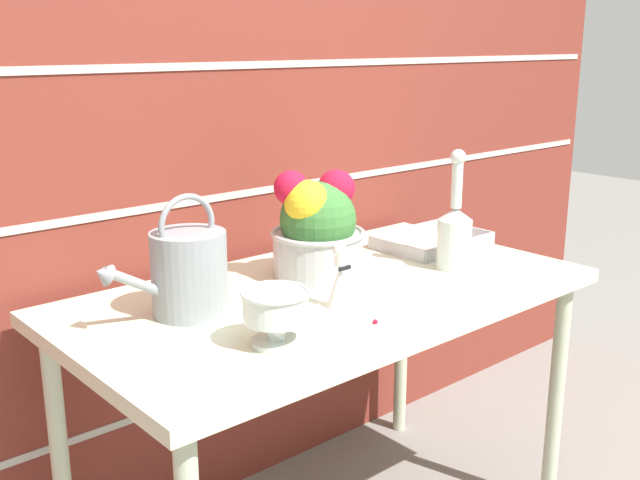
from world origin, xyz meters
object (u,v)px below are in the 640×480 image
(watering_can, at_px, (188,271))
(wire_tray, at_px, (432,243))
(flower_planter, at_px, (317,228))
(figurine_vase, at_px, (340,282))
(glass_decanter, at_px, (455,231))
(crystal_pedestal_bowl, at_px, (276,310))

(watering_can, relative_size, wire_tray, 0.98)
(flower_planter, height_order, figurine_vase, flower_planter)
(glass_decanter, height_order, figurine_vase, glass_decanter)
(glass_decanter, bearing_deg, flower_planter, 149.99)
(flower_planter, bearing_deg, wire_tray, -0.36)
(watering_can, distance_m, figurine_vase, 0.35)
(flower_planter, bearing_deg, figurine_vase, -118.11)
(flower_planter, height_order, glass_decanter, glass_decanter)
(figurine_vase, relative_size, wire_tray, 0.47)
(figurine_vase, distance_m, wire_tray, 0.61)
(wire_tray, bearing_deg, crystal_pedestal_bowl, -160.62)
(watering_can, relative_size, flower_planter, 1.10)
(watering_can, height_order, wire_tray, watering_can)
(crystal_pedestal_bowl, height_order, figurine_vase, figurine_vase)
(crystal_pedestal_bowl, bearing_deg, watering_can, 98.00)
(watering_can, bearing_deg, glass_decanter, -13.12)
(figurine_vase, bearing_deg, watering_can, 146.29)
(watering_can, xyz_separation_m, flower_planter, (0.40, 0.02, 0.03))
(flower_planter, bearing_deg, watering_can, -177.24)
(figurine_vase, height_order, wire_tray, figurine_vase)
(watering_can, distance_m, glass_decanter, 0.75)
(glass_decanter, xyz_separation_m, figurine_vase, (-0.44, -0.02, -0.04))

